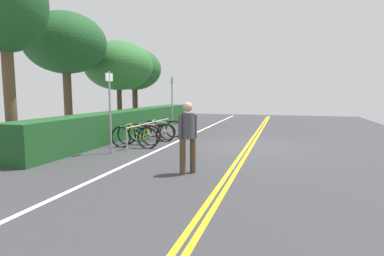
{
  "coord_description": "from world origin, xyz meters",
  "views": [
    {
      "loc": [
        -10.93,
        -1.13,
        1.9
      ],
      "look_at": [
        -0.53,
        1.96,
        0.64
      ],
      "focal_mm": 29.06,
      "sensor_mm": 36.0,
      "label": 1
    }
  ],
  "objects": [
    {
      "name": "bicycle_1",
      "position": [
        -0.83,
        3.87,
        0.36
      ],
      "size": [
        0.46,
        1.71,
        0.77
      ],
      "color": "black",
      "rests_on": "ground_plane"
    },
    {
      "name": "centre_line_yellow_outer",
      "position": [
        0.0,
        0.08,
        0.0
      ],
      "size": [
        27.96,
        0.1,
        0.0
      ],
      "primitive_type": "cube",
      "color": "gold",
      "rests_on": "ground_plane"
    },
    {
      "name": "tree_far_right",
      "position": [
        3.08,
        6.84,
        3.19
      ],
      "size": [
        3.39,
        3.39,
        4.4
      ],
      "color": "#473323",
      "rests_on": "ground_plane"
    },
    {
      "name": "bicycle_3",
      "position": [
        0.54,
        3.8,
        0.32
      ],
      "size": [
        0.46,
        1.65,
        0.69
      ],
      "color": "black",
      "rests_on": "ground_plane"
    },
    {
      "name": "hedge_backdrop",
      "position": [
        1.42,
        5.44,
        0.55
      ],
      "size": [
        12.77,
        1.1,
        1.1
      ],
      "primitive_type": "cube",
      "color": "#1C4C21",
      "rests_on": "ground_plane"
    },
    {
      "name": "bike_rack",
      "position": [
        -0.08,
        3.75,
        0.55
      ],
      "size": [
        3.82,
        0.05,
        0.75
      ],
      "color": "#9EA0A5",
      "rests_on": "ground_plane"
    },
    {
      "name": "tree_extra",
      "position": [
        6.01,
        7.46,
        3.23
      ],
      "size": [
        3.16,
        3.16,
        4.48
      ],
      "color": "#473323",
      "rests_on": "ground_plane"
    },
    {
      "name": "bicycle_4",
      "position": [
        1.24,
        3.78,
        0.35
      ],
      "size": [
        0.52,
        1.69,
        0.75
      ],
      "color": "black",
      "rests_on": "ground_plane"
    },
    {
      "name": "pedestrian",
      "position": [
        -4.17,
        0.98,
        0.96
      ],
      "size": [
        0.39,
        0.36,
        1.67
      ],
      "color": "#4C3826",
      "rests_on": "ground_plane"
    },
    {
      "name": "bike_lane_stripe_white",
      "position": [
        0.0,
        2.78,
        0.0
      ],
      "size": [
        27.96,
        0.12,
        0.0
      ],
      "primitive_type": "cube",
      "color": "white",
      "rests_on": "ground_plane"
    },
    {
      "name": "tree_mid",
      "position": [
        -0.06,
        7.44,
        3.84
      ],
      "size": [
        3.27,
        3.27,
        5.09
      ],
      "color": "brown",
      "rests_on": "ground_plane"
    },
    {
      "name": "bicycle_0",
      "position": [
        -1.46,
        3.74,
        0.36
      ],
      "size": [
        0.46,
        1.75,
        0.78
      ],
      "color": "black",
      "rests_on": "ground_plane"
    },
    {
      "name": "tree_near_left",
      "position": [
        -3.83,
        6.43,
        4.32
      ],
      "size": [
        2.33,
        2.33,
        5.74
      ],
      "color": "brown",
      "rests_on": "ground_plane"
    },
    {
      "name": "ground_plane",
      "position": [
        0.0,
        0.0,
        -0.03
      ],
      "size": [
        31.07,
        13.38,
        0.05
      ],
      "primitive_type": "cube",
      "color": "#353538"
    },
    {
      "name": "bicycle_2",
      "position": [
        -0.01,
        3.74,
        0.34
      ],
      "size": [
        0.55,
        1.78,
        0.73
      ],
      "color": "black",
      "rests_on": "ground_plane"
    },
    {
      "name": "sign_post_far",
      "position": [
        2.93,
        3.96,
        1.54
      ],
      "size": [
        0.36,
        0.08,
        2.59
      ],
      "color": "gray",
      "rests_on": "ground_plane"
    },
    {
      "name": "sign_post_near",
      "position": [
        -2.57,
        3.96,
        1.5
      ],
      "size": [
        0.36,
        0.06,
        2.52
      ],
      "color": "gray",
      "rests_on": "ground_plane"
    },
    {
      "name": "centre_line_yellow_inner",
      "position": [
        0.0,
        -0.08,
        0.0
      ],
      "size": [
        27.96,
        0.1,
        0.0
      ],
      "primitive_type": "cube",
      "color": "gold",
      "rests_on": "ground_plane"
    }
  ]
}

